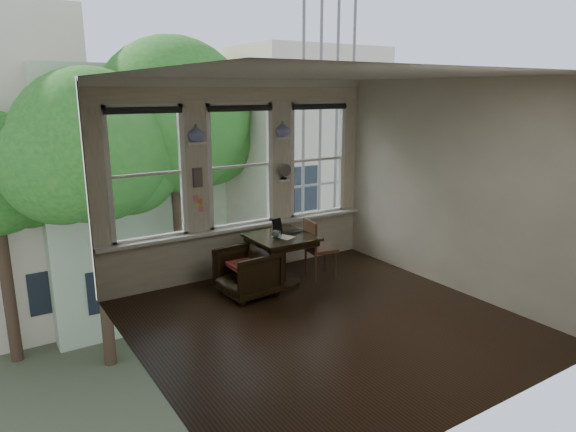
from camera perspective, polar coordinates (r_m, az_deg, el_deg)
ground at (r=6.58m, az=4.19°, el=-11.72°), size 4.50×4.50×0.00m
ceiling at (r=5.94m, az=4.71°, el=15.39°), size 4.50×4.50×0.00m
wall_back at (r=7.96m, az=-5.39°, el=4.12°), size 4.50×0.00×4.50m
wall_front at (r=4.56m, az=21.74°, el=-4.18°), size 4.50×0.00×4.50m
wall_left at (r=5.09m, az=-16.24°, el=-1.92°), size 0.00×4.50×4.50m
wall_right at (r=7.63m, az=18.06°, el=3.08°), size 0.00×4.50×4.50m
window_left at (r=7.39m, az=-15.48°, el=4.50°), size 1.10×0.12×1.90m
window_center at (r=7.93m, az=-5.42°, el=5.55°), size 1.10×0.12×1.90m
window_right at (r=8.68m, az=3.15°, el=6.31°), size 1.10×0.12×1.90m
shelf_left at (r=7.49m, az=-10.11°, el=7.99°), size 0.26×0.16×0.03m
shelf_right at (r=8.15m, az=-0.58°, el=8.67°), size 0.26×0.16×0.03m
intercom at (r=7.58m, az=-10.04°, el=4.25°), size 0.14×0.06×0.28m
sticky_notes at (r=7.65m, az=-9.94°, el=1.67°), size 0.16×0.01×0.24m
desk_fan at (r=8.21m, az=-0.49°, el=4.69°), size 0.20×0.20×0.24m
vase_left at (r=7.47m, az=-10.16°, el=9.06°), size 0.24×0.24×0.25m
vase_right at (r=8.14m, az=-0.58°, el=9.64°), size 0.24×0.24×0.25m
table at (r=7.65m, az=-0.76°, el=-4.91°), size 0.90×0.90×0.75m
armchair_left at (r=7.26m, az=-4.56°, el=-6.28°), size 0.80×0.78×0.68m
cushion_red at (r=7.23m, az=-4.58°, el=-5.47°), size 0.45×0.45×0.06m
side_chair_right at (r=7.94m, az=3.64°, el=-3.60°), size 0.48×0.48×0.92m
laptop at (r=7.67m, az=0.75°, el=-1.84°), size 0.36×0.25×0.03m
mug at (r=7.44m, az=-1.36°, el=-2.05°), size 0.11×0.11×0.10m
drinking_glass at (r=7.38m, az=-1.20°, el=-2.14°), size 0.14×0.14×0.11m
tablet at (r=7.66m, az=-1.19°, el=-1.10°), size 0.17×0.10×0.22m
papers at (r=7.48m, az=-0.53°, el=-2.32°), size 0.31×0.36×0.00m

